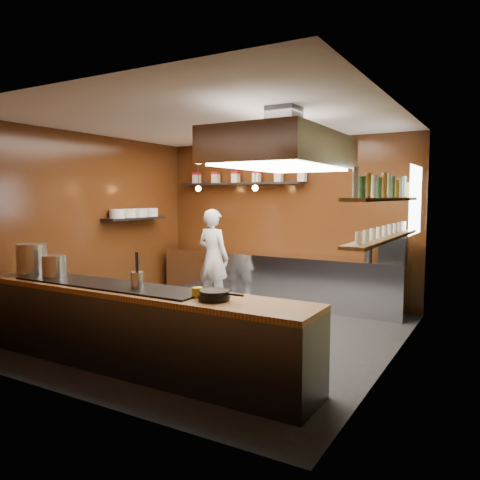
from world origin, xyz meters
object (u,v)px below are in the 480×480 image
Objects in this scene: extractor_hood at (284,149)px; stockpot_small at (55,266)px; stockpot_large at (32,258)px; chef at (213,258)px; espresso_machine at (393,250)px.

extractor_hood is 3.19m from stockpot_small.
stockpot_small is at bearing -9.57° from stockpot_large.
stockpot_small is 3.06m from chef.
extractor_hood is at bearing 19.82° from stockpot_large.
extractor_hood is 3.60m from stockpot_large.
extractor_hood is at bearing 147.05° from chef.
extractor_hood is 5.00× the size of stockpot_large.
extractor_hood reaches higher than espresso_machine.
stockpot_small is (0.56, -0.09, -0.05)m from stockpot_large.
stockpot_large is (-3.13, -1.13, -1.37)m from extractor_hood.
extractor_hood is at bearing 25.40° from stockpot_small.
stockpot_large is 0.23× the size of chef.
chef is (-2.18, 1.80, -1.64)m from extractor_hood.
chef is (0.96, 2.93, -0.27)m from stockpot_large.
espresso_machine is at bearing 43.44° from stockpot_large.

